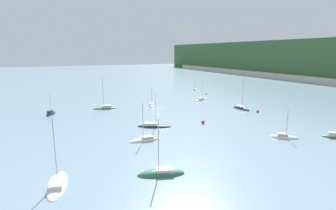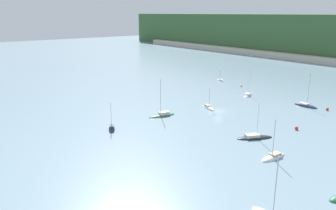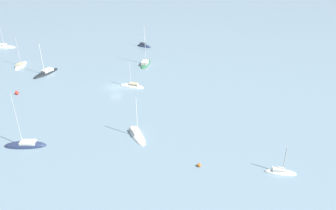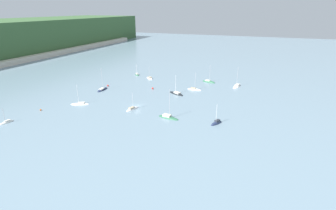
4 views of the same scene
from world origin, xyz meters
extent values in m
plane|color=slate|center=(0.00, 0.00, 0.00)|extent=(600.00, 600.00, 0.00)
ellipsoid|color=silver|center=(-6.86, 22.29, 0.00)|extent=(4.82, 7.78, 1.32)
cube|color=beige|center=(-6.62, 21.73, 0.67)|extent=(2.39, 3.07, 0.60)
cylinder|color=silver|center=(-7.00, 22.64, 4.35)|extent=(0.14, 0.14, 7.96)
ellipsoid|color=silver|center=(-4.01, -0.28, 0.00)|extent=(6.56, 3.56, 1.66)
cube|color=tan|center=(-4.49, -0.13, 0.75)|extent=(2.54, 1.88, 0.60)
cylinder|color=silver|center=(-3.70, -0.37, 3.56)|extent=(0.14, 0.14, 6.21)
ellipsoid|color=#232D4C|center=(13.32, 25.35, 0.00)|extent=(7.66, 2.22, 1.80)
cube|color=silver|center=(12.71, 25.35, 0.76)|extent=(2.77, 1.52, 0.53)
cylinder|color=#B2B2B7|center=(13.70, 25.36, 5.60)|extent=(0.14, 0.14, 10.21)
ellipsoid|color=#2D6647|center=(-6.74, -16.23, 0.00)|extent=(3.75, 8.40, 1.21)
cube|color=beige|center=(-6.63, -15.59, 0.77)|extent=(2.16, 3.16, 0.87)
cylinder|color=#B2B2B7|center=(-6.81, -16.63, 5.59)|extent=(0.14, 0.14, 10.52)
ellipsoid|color=black|center=(20.48, -9.41, 0.00)|extent=(6.35, 8.87, 1.24)
cube|color=beige|center=(20.15, -10.02, 0.70)|extent=(3.03, 3.60, 0.71)
cylinder|color=silver|center=(20.69, -9.03, 4.48)|extent=(0.14, 0.14, 8.27)
ellipsoid|color=white|center=(-30.83, 33.64, 0.00)|extent=(5.25, 2.17, 1.36)
cube|color=silver|center=(-30.43, 33.57, 0.62)|extent=(1.97, 1.23, 0.50)
cylinder|color=#B2B2B7|center=(-31.08, 33.68, 2.79)|extent=(0.14, 0.14, 4.84)
ellipsoid|color=#232D4C|center=(-5.48, -33.09, 0.00)|extent=(5.36, 3.81, 1.74)
cube|color=#333842|center=(-5.11, -33.29, 0.91)|extent=(2.17, 1.83, 0.85)
cylinder|color=silver|center=(-5.71, -32.96, 3.75)|extent=(0.14, 0.14, 6.53)
ellipsoid|color=silver|center=(42.49, -33.57, 0.00)|extent=(9.30, 4.26, 1.14)
cube|color=silver|center=(43.20, -33.70, 0.67)|extent=(3.52, 2.40, 0.72)
cylinder|color=#B2B2B7|center=(42.05, -33.48, 5.16)|extent=(0.14, 0.14, 9.69)
ellipsoid|color=silver|center=(29.64, -15.37, 0.00)|extent=(2.42, 6.98, 1.46)
cube|color=tan|center=(29.67, -14.82, 0.68)|extent=(1.57, 2.55, 0.56)
cylinder|color=#B2B2B7|center=(29.63, -15.71, 4.38)|extent=(0.14, 0.14, 7.96)
sphere|color=red|center=(23.28, 3.65, 0.44)|extent=(0.89, 0.89, 0.89)
sphere|color=orange|center=(-17.82, 31.80, 0.32)|extent=(0.63, 0.63, 0.63)
camera|label=1|loc=(80.76, -33.96, 18.99)|focal=28.00mm
camera|label=2|loc=(64.51, -69.85, 28.48)|focal=35.00mm
camera|label=3|loc=(-11.96, 75.07, 34.49)|focal=35.00mm
camera|label=4|loc=(-86.61, -47.21, 36.69)|focal=28.00mm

